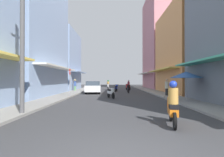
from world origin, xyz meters
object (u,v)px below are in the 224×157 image
object	(u,v)px
motorbike_red	(128,86)
pedestrian_far	(167,88)
motorbike_silver	(108,85)
vendor_umbrella	(186,75)
street_sign_no_entry	(70,79)
motorbike_blue	(116,88)
utility_pole	(22,31)
pedestrian_midway	(75,84)
motorbike_orange	(173,105)
motorbike_black	(128,89)
parked_car	(93,87)
motorbike_white	(111,92)

from	to	relation	value
motorbike_red	pedestrian_far	xyz separation A→B (m)	(2.81, -10.60, 0.14)
motorbike_silver	vendor_umbrella	xyz separation A→B (m)	(6.08, -16.06, 1.27)
street_sign_no_entry	motorbike_blue	bearing A→B (deg)	60.85
utility_pole	street_sign_no_entry	world-z (taller)	utility_pole
pedestrian_far	vendor_umbrella	xyz separation A→B (m)	(0.12, -4.23, 1.12)
motorbike_blue	pedestrian_midway	xyz separation A→B (m)	(-5.74, 0.49, 0.45)
motorbike_red	vendor_umbrella	bearing A→B (deg)	-78.83
motorbike_orange	vendor_umbrella	bearing A→B (deg)	64.38
motorbike_blue	motorbike_black	bearing A→B (deg)	-55.28
motorbike_silver	street_sign_no_entry	distance (m)	12.82
motorbike_black	pedestrian_midway	size ratio (longest dim) A/B	1.07
parked_car	pedestrian_midway	bearing A→B (deg)	131.00
parked_car	pedestrian_midway	size ratio (longest dim) A/B	2.50
parked_car	pedestrian_far	distance (m)	8.74
vendor_umbrella	utility_pole	world-z (taller)	utility_pole
street_sign_no_entry	motorbike_silver	bearing A→B (deg)	75.97
motorbike_white	pedestrian_far	bearing A→B (deg)	14.31
motorbike_black	parked_car	bearing A→B (deg)	-170.40
motorbike_blue	pedestrian_midway	distance (m)	5.78
pedestrian_far	motorbike_black	bearing A→B (deg)	121.98
street_sign_no_entry	motorbike_red	bearing A→B (deg)	60.76
street_sign_no_entry	utility_pole	bearing A→B (deg)	-90.69
motorbike_black	motorbike_white	world-z (taller)	same
motorbike_silver	vendor_umbrella	size ratio (longest dim) A/B	0.81
motorbike_black	street_sign_no_entry	xyz separation A→B (m)	(-5.84, -5.73, 1.21)
motorbike_red	pedestrian_midway	bearing A→B (deg)	-159.63
pedestrian_far	street_sign_no_entry	distance (m)	9.12
vendor_umbrella	motorbike_black	bearing A→B (deg)	109.58
motorbike_white	parked_car	distance (m)	6.21
motorbike_blue	parked_car	xyz separation A→B (m)	(-2.85, -2.84, 0.24)
motorbike_blue	utility_pole	xyz separation A→B (m)	(-4.48, -16.20, 3.31)
pedestrian_midway	vendor_umbrella	xyz separation A→B (m)	(10.55, -12.00, 1.01)
motorbike_black	motorbike_white	size ratio (longest dim) A/B	1.05
motorbike_blue	pedestrian_far	bearing A→B (deg)	-57.21
pedestrian_far	street_sign_no_entry	bearing A→B (deg)	-176.41
motorbike_orange	parked_car	xyz separation A→B (m)	(-4.60, 15.03, 0.04)
motorbike_red	street_sign_no_entry	world-z (taller)	street_sign_no_entry
pedestrian_far	pedestrian_midway	distance (m)	13.01
motorbike_orange	utility_pole	distance (m)	7.16
motorbike_red	pedestrian_midway	distance (m)	8.13
motorbike_black	pedestrian_far	bearing A→B (deg)	-58.02
motorbike_orange	pedestrian_midway	bearing A→B (deg)	112.21
pedestrian_far	motorbike_orange	bearing A→B (deg)	-105.49
motorbike_white	utility_pole	xyz separation A→B (m)	(-3.89, -7.58, 3.31)
motorbike_silver	pedestrian_midway	size ratio (longest dim) A/B	1.07
motorbike_red	utility_pole	size ratio (longest dim) A/B	0.23
motorbike_orange	pedestrian_far	world-z (taller)	pedestrian_far
motorbike_white	utility_pole	bearing A→B (deg)	-117.17
motorbike_red	street_sign_no_entry	size ratio (longest dim) A/B	0.66
motorbike_black	pedestrian_far	world-z (taller)	pedestrian_far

